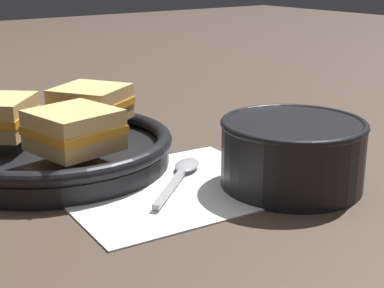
{
  "coord_description": "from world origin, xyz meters",
  "views": [
    {
      "loc": [
        -0.42,
        -0.53,
        0.25
      ],
      "look_at": [
        -0.02,
        -0.0,
        0.04
      ],
      "focal_mm": 55.0,
      "sensor_mm": 36.0,
      "label": 1
    }
  ],
  "objects_px": {
    "soup_bowl": "(292,149)",
    "skillet": "(56,150)",
    "spoon": "(183,171)",
    "sandwich_far_left": "(74,130)",
    "sandwich_near_left": "(91,104)"
  },
  "relations": [
    {
      "from": "soup_bowl",
      "to": "skillet",
      "type": "bearing_deg",
      "value": 129.48
    },
    {
      "from": "spoon",
      "to": "sandwich_far_left",
      "type": "bearing_deg",
      "value": 113.93
    },
    {
      "from": "sandwich_near_left",
      "to": "spoon",
      "type": "bearing_deg",
      "value": -76.79
    },
    {
      "from": "spoon",
      "to": "sandwich_near_left",
      "type": "bearing_deg",
      "value": 63.67
    },
    {
      "from": "spoon",
      "to": "sandwich_far_left",
      "type": "height_order",
      "value": "sandwich_far_left"
    },
    {
      "from": "sandwich_near_left",
      "to": "sandwich_far_left",
      "type": "xyz_separation_m",
      "value": [
        -0.07,
        -0.1,
        0.0
      ]
    },
    {
      "from": "skillet",
      "to": "sandwich_far_left",
      "type": "distance_m",
      "value": 0.08
    },
    {
      "from": "skillet",
      "to": "sandwich_far_left",
      "type": "bearing_deg",
      "value": -96.27
    },
    {
      "from": "soup_bowl",
      "to": "spoon",
      "type": "xyz_separation_m",
      "value": [
        -0.08,
        0.1,
        -0.04
      ]
    },
    {
      "from": "soup_bowl",
      "to": "spoon",
      "type": "bearing_deg",
      "value": 130.13
    },
    {
      "from": "spoon",
      "to": "soup_bowl",
      "type": "bearing_deg",
      "value": -89.41
    },
    {
      "from": "spoon",
      "to": "skillet",
      "type": "height_order",
      "value": "skillet"
    },
    {
      "from": "sandwich_far_left",
      "to": "sandwich_near_left",
      "type": "bearing_deg",
      "value": 53.73
    },
    {
      "from": "sandwich_far_left",
      "to": "skillet",
      "type": "bearing_deg",
      "value": 83.73
    },
    {
      "from": "skillet",
      "to": "sandwich_near_left",
      "type": "distance_m",
      "value": 0.08
    }
  ]
}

